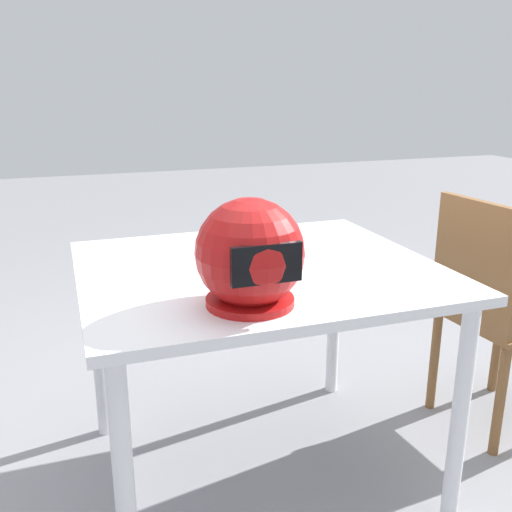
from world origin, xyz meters
TOP-DOWN VIEW (x-y plane):
  - ground_plane at (0.00, 0.00)m, footprint 14.00×14.00m
  - dining_table at (0.00, 0.00)m, footprint 1.08×0.93m
  - pizza_plate at (-0.01, -0.07)m, footprint 0.30×0.30m
  - pizza at (-0.02, -0.07)m, footprint 0.25×0.25m
  - motorcycle_helmet at (0.13, 0.30)m, footprint 0.28×0.28m
  - chair_side at (-0.90, 0.01)m, footprint 0.43×0.43m

SIDE VIEW (x-z plane):
  - ground_plane at x=0.00m, z-range 0.00..0.00m
  - chair_side at x=-0.90m, z-range 0.06..0.96m
  - dining_table at x=0.00m, z-range 0.29..1.03m
  - pizza_plate at x=-0.01m, z-range 0.75..0.76m
  - pizza at x=-0.02m, z-range 0.75..0.80m
  - motorcycle_helmet at x=0.13m, z-range 0.74..1.02m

